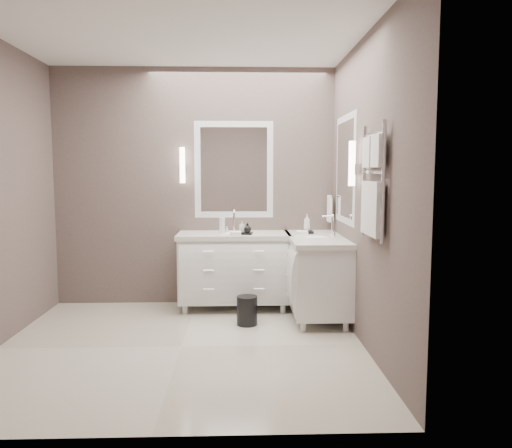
{
  "coord_description": "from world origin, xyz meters",
  "views": [
    {
      "loc": [
        0.51,
        -4.26,
        1.53
      ],
      "look_at": [
        0.68,
        0.7,
        1.01
      ],
      "focal_mm": 35.0,
      "sensor_mm": 36.0,
      "label": 1
    }
  ],
  "objects_px": {
    "vanity_right": "(317,271)",
    "waste_bin": "(247,311)",
    "vanity_back": "(234,266)",
    "towel_ladder": "(373,189)"
  },
  "relations": [
    {
      "from": "waste_bin",
      "to": "vanity_back",
      "type": "bearing_deg",
      "value": 102.36
    },
    {
      "from": "vanity_back",
      "to": "towel_ladder",
      "type": "xyz_separation_m",
      "value": [
        1.1,
        -1.63,
        0.91
      ]
    },
    {
      "from": "vanity_back",
      "to": "towel_ladder",
      "type": "distance_m",
      "value": 2.16
    },
    {
      "from": "vanity_right",
      "to": "waste_bin",
      "type": "distance_m",
      "value": 0.86
    },
    {
      "from": "vanity_right",
      "to": "waste_bin",
      "type": "bearing_deg",
      "value": -158.56
    },
    {
      "from": "towel_ladder",
      "to": "vanity_right",
      "type": "bearing_deg",
      "value": 99.84
    },
    {
      "from": "vanity_right",
      "to": "towel_ladder",
      "type": "height_order",
      "value": "towel_ladder"
    },
    {
      "from": "vanity_back",
      "to": "towel_ladder",
      "type": "relative_size",
      "value": 1.38
    },
    {
      "from": "towel_ladder",
      "to": "waste_bin",
      "type": "relative_size",
      "value": 3.1
    },
    {
      "from": "vanity_back",
      "to": "vanity_right",
      "type": "bearing_deg",
      "value": -20.38
    }
  ]
}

